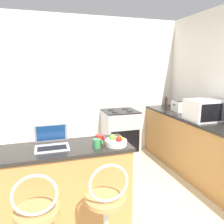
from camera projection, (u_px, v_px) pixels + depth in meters
wall_back at (80, 89)px, 4.03m from camera, size 12.00×0.06×2.60m
breakfast_bar at (67, 188)px, 2.28m from camera, size 1.32×0.52×0.92m
counter_right at (210, 154)px, 3.20m from camera, size 0.59×3.13×0.92m
bar_stool_far at (106, 219)px, 1.83m from camera, size 0.40×0.40×0.99m
laptop at (52, 141)px, 2.18m from camera, size 0.33×0.29×0.22m
microwave at (205, 110)px, 3.24m from camera, size 0.50×0.40×0.31m
toaster at (179, 106)px, 3.90m from camera, size 0.19×0.24×0.18m
stove_range at (120, 135)px, 4.08m from camera, size 0.62×0.57×0.93m
pepper_mill at (166, 103)px, 4.11m from camera, size 0.05×0.05×0.24m
mug_red at (99, 139)px, 2.28m from camera, size 0.09×0.08×0.09m
mug_green at (97, 143)px, 2.15m from camera, size 0.09×0.07×0.09m
fruit_bowl at (116, 142)px, 2.22m from camera, size 0.22×0.22×0.11m
mug_blue at (198, 112)px, 3.67m from camera, size 0.10×0.08×0.09m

